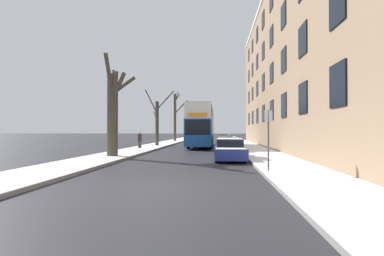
# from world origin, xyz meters

# --- Properties ---
(ground_plane) EXTENTS (320.00, 320.00, 0.00)m
(ground_plane) POSITION_xyz_m (0.00, 0.00, 0.00)
(ground_plane) COLOR #28282D
(sidewalk_left) EXTENTS (3.08, 130.00, 0.16)m
(sidewalk_left) POSITION_xyz_m (-5.28, 53.00, 0.08)
(sidewalk_left) COLOR slate
(sidewalk_left) RESTS_ON ground
(sidewalk_right) EXTENTS (3.08, 130.00, 0.16)m
(sidewalk_right) POSITION_xyz_m (5.28, 53.00, 0.08)
(sidewalk_right) COLOR slate
(sidewalk_right) RESTS_ON ground
(terrace_facade_right) EXTENTS (9.10, 38.84, 16.70)m
(terrace_facade_right) POSITION_xyz_m (11.32, 17.91, 8.35)
(terrace_facade_right) COLOR #8C7056
(terrace_facade_right) RESTS_ON ground
(bare_tree_left_0) EXTENTS (2.33, 3.49, 6.70)m
(bare_tree_left_0) POSITION_xyz_m (-5.01, 8.53, 3.27)
(bare_tree_left_0) COLOR #423A30
(bare_tree_left_0) RESTS_ON ground
(bare_tree_left_1) EXTENTS (3.96, 3.19, 6.71)m
(bare_tree_left_1) POSITION_xyz_m (-4.96, 20.73, 2.96)
(bare_tree_left_1) COLOR #423A30
(bare_tree_left_1) RESTS_ON ground
(bare_tree_left_2) EXTENTS (2.52, 3.12, 8.42)m
(bare_tree_left_2) POSITION_xyz_m (-5.00, 33.73, 4.30)
(bare_tree_left_2) COLOR #423A30
(bare_tree_left_2) RESTS_ON ground
(double_decker_bus) EXTENTS (2.57, 11.24, 4.52)m
(double_decker_bus) POSITION_xyz_m (0.11, 20.88, 2.55)
(double_decker_bus) COLOR #194C99
(double_decker_bus) RESTS_ON ground
(parked_car_0) EXTENTS (1.83, 4.34, 1.34)m
(parked_car_0) POSITION_xyz_m (2.68, 8.17, 0.63)
(parked_car_0) COLOR navy
(parked_car_0) RESTS_ON ground
(parked_car_1) EXTENTS (1.72, 4.32, 1.31)m
(parked_car_1) POSITION_xyz_m (2.68, 13.42, 0.61)
(parked_car_1) COLOR black
(parked_car_1) RESTS_ON ground
(parked_car_2) EXTENTS (1.79, 4.50, 1.35)m
(parked_car_2) POSITION_xyz_m (2.68, 18.79, 0.63)
(parked_car_2) COLOR #9EA3AD
(parked_car_2) RESTS_ON ground
(parked_car_3) EXTENTS (1.71, 4.14, 1.31)m
(parked_car_3) POSITION_xyz_m (2.68, 24.86, 0.61)
(parked_car_3) COLOR slate
(parked_car_3) RESTS_ON ground
(parked_car_4) EXTENTS (1.73, 4.58, 1.42)m
(parked_car_4) POSITION_xyz_m (2.68, 30.85, 0.66)
(parked_car_4) COLOR slate
(parked_car_4) RESTS_ON ground
(pedestrian_left_sidewalk) EXTENTS (0.37, 0.37, 1.71)m
(pedestrian_left_sidewalk) POSITION_xyz_m (-5.59, 16.24, 0.94)
(pedestrian_left_sidewalk) COLOR #4C4742
(pedestrian_left_sidewalk) RESTS_ON ground
(street_sign_post) EXTENTS (0.32, 0.07, 2.68)m
(street_sign_post) POSITION_xyz_m (4.04, 2.96, 1.53)
(street_sign_post) COLOR #4C4F54
(street_sign_post) RESTS_ON ground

